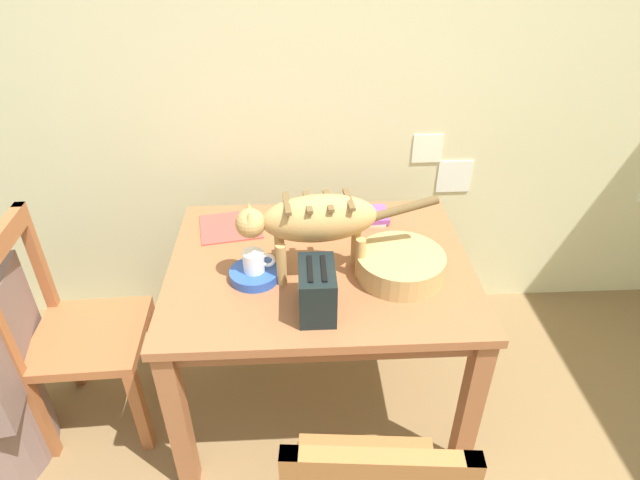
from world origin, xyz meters
TOP-DOWN VIEW (x-y plane):
  - wall_rear at (0.00, 2.24)m, footprint 4.84×0.11m
  - dining_table at (-0.10, 1.54)m, footprint 1.15×0.91m
  - cat at (-0.12, 1.47)m, footprint 0.71×0.19m
  - saucer_bowl at (-0.34, 1.45)m, footprint 0.18×0.18m
  - coffee_mug at (-0.33, 1.45)m, footprint 0.12×0.08m
  - magazine at (-0.46, 1.81)m, footprint 0.29×0.27m
  - book_stack at (0.12, 1.84)m, footprint 0.19×0.15m
  - wicker_basket at (0.19, 1.44)m, footprint 0.32×0.32m
  - toaster at (-0.12, 1.26)m, footprint 0.12×0.20m
  - wooden_chair_far at (-1.05, 1.47)m, footprint 0.44×0.44m

SIDE VIEW (x-z plane):
  - wooden_chair_far at x=-1.05m, z-range -0.01..0.94m
  - dining_table at x=-0.10m, z-range 0.27..1.01m
  - magazine at x=-0.46m, z-range 0.73..0.74m
  - book_stack at x=0.12m, z-range 0.73..0.77m
  - saucer_bowl at x=-0.34m, z-range 0.73..0.77m
  - wicker_basket at x=0.19m, z-range 0.73..0.83m
  - coffee_mug at x=-0.33m, z-range 0.77..0.85m
  - toaster at x=-0.12m, z-range 0.73..0.91m
  - cat at x=-0.12m, z-range 0.80..1.12m
  - wall_rear at x=0.00m, z-range 0.00..2.50m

